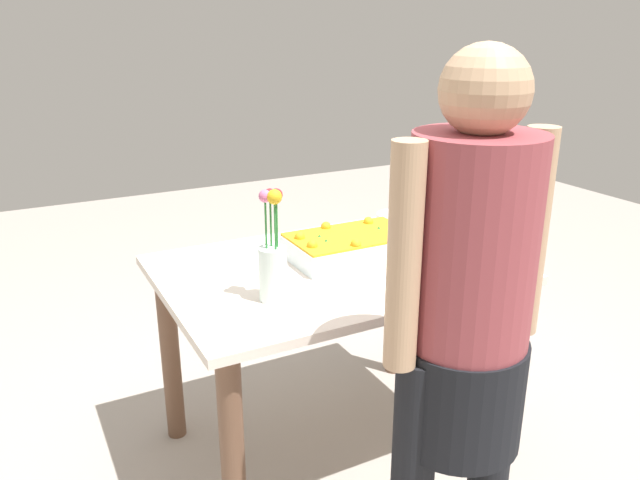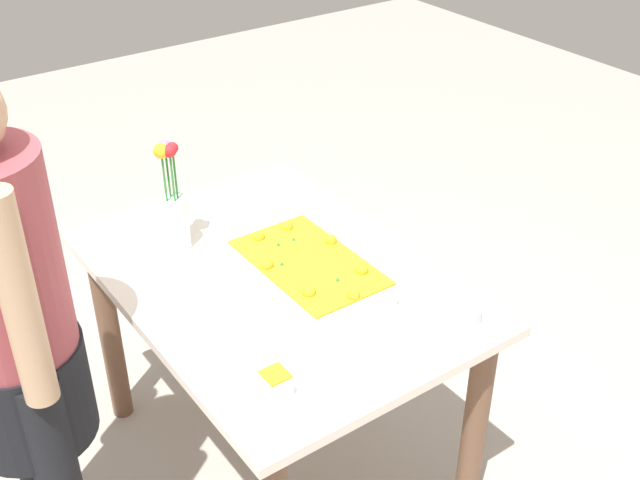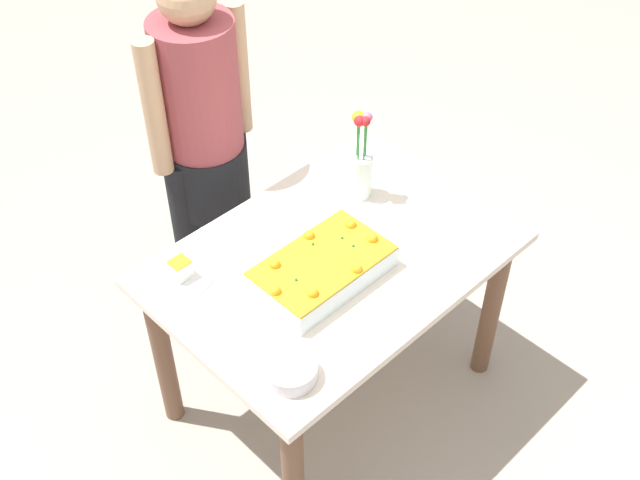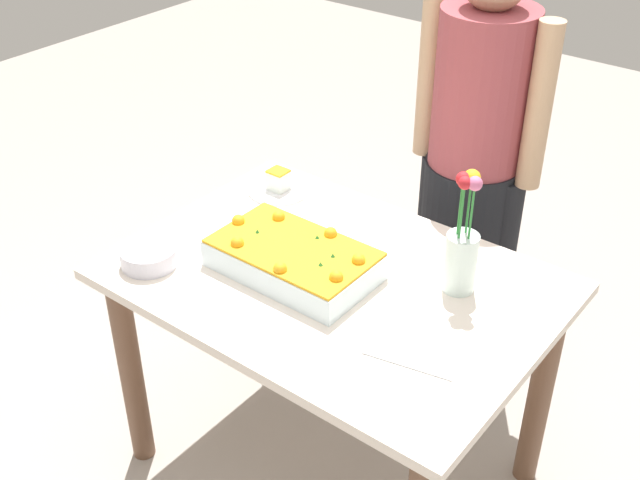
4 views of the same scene
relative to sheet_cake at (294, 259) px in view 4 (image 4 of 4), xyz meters
The scene contains 8 objects.
ground_plane 0.79m from the sheet_cake, 153.68° to the right, with size 8.00×8.00×0.00m, color #A49A91.
dining_table 0.21m from the sheet_cake, 153.68° to the right, with size 1.16×0.82×0.73m.
sheet_cake is the anchor object (origin of this frame).
serving_plate_with_slice 0.45m from the sheet_cake, 44.40° to the right, with size 0.20×0.20×0.08m.
cake_knife 0.47m from the sheet_cake, 164.00° to the left, with size 0.22×0.02×0.00m, color silver.
flower_vase 0.45m from the sheet_cake, 152.01° to the right, with size 0.09×0.09×0.35m.
fruit_bowl 0.40m from the sheet_cake, 32.52° to the left, with size 0.16×0.16×0.05m, color silver.
person_standing 0.78m from the sheet_cake, 99.63° to the right, with size 0.45×0.31×1.49m.
Camera 4 is at (-1.05, 1.41, 2.00)m, focal length 45.00 mm.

